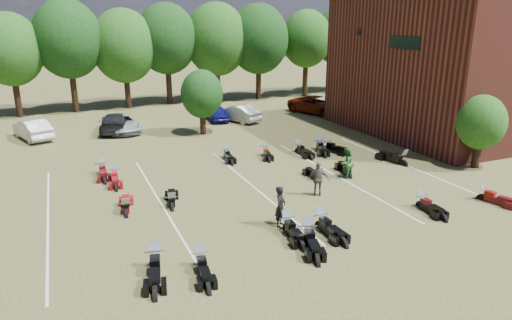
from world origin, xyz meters
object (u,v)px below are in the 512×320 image
person_green (346,163)px  motorcycle_14 (102,174)px  motorcycle_7 (127,216)px  car_4 (217,113)px  motorcycle_0 (156,268)px  person_grey (318,179)px  person_black (280,206)px  motorcycle_3 (307,241)px

person_green → motorcycle_14: 13.91m
motorcycle_7 → motorcycle_14: size_ratio=0.93×
car_4 → person_green: size_ratio=2.20×
person_green → motorcycle_0: (-11.72, -5.49, -0.88)m
motorcycle_0 → person_grey: bearing=35.1°
person_green → motorcycle_7: (-12.00, -0.40, -0.88)m
person_black → motorcycle_0: bearing=146.0°
person_grey → motorcycle_3: (-2.92, -4.11, -0.88)m
car_4 → person_black: (-4.33, -21.31, 0.24)m
motorcycle_14 → person_black: bearing=-57.3°
person_green → motorcycle_7: 12.04m
motorcycle_14 → person_green: bearing=-25.4°
motorcycle_3 → motorcycle_7: (-6.29, 5.41, 0.00)m
person_green → motorcycle_14: size_ratio=0.74×
car_4 → person_black: person_black is taller
person_black → motorcycle_7: size_ratio=0.82×
person_grey → motorcycle_3: size_ratio=0.72×
person_green → motorcycle_3: (-5.72, -5.80, -0.88)m
motorcycle_7 → person_grey: bearing=179.9°
person_black → person_grey: 4.07m
person_black → person_green: bearing=-14.1°
car_4 → motorcycle_0: (-9.96, -22.72, -0.65)m
motorcycle_7 → car_4: bearing=-112.2°
motorcycle_0 → motorcycle_3: (6.00, -0.31, 0.00)m
car_4 → motorcycle_3: car_4 is taller
car_4 → person_grey: person_grey is taller
person_black → motorcycle_14: (-6.34, 10.27, -0.89)m
motorcycle_14 → person_grey: bearing=-38.3°
motorcycle_3 → motorcycle_7: 8.29m
car_4 → person_grey: 18.95m
motorcycle_0 → motorcycle_14: size_ratio=1.05×
car_4 → person_black: size_ratio=2.15×
person_grey → motorcycle_14: size_ratio=0.74×
car_4 → motorcycle_3: 23.38m
person_black → person_green: size_ratio=1.02×
motorcycle_0 → motorcycle_14: 11.70m
motorcycle_3 → motorcycle_14: size_ratio=1.03×
person_green → motorcycle_7: bearing=-20.2°
motorcycle_3 → motorcycle_0: bearing=-164.8°
person_black → motorcycle_7: (-5.92, 3.69, -0.89)m
person_green → motorcycle_0: size_ratio=0.71×
person_green → motorcycle_7: size_ratio=0.80×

